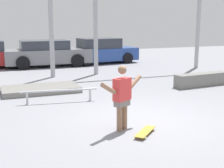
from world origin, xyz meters
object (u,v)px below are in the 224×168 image
at_px(grind_box, 203,80).
at_px(grind_rail, 59,92).
at_px(skateboarder, 122,95).
at_px(parked_car_grey, 47,53).
at_px(parked_car_blue, 101,51).
at_px(manual_pad, 41,89).
at_px(skateboard, 145,132).

xyz_separation_m(grind_box, grind_rail, (-5.52, -0.47, 0.07)).
bearing_deg(skateboarder, parked_car_grey, 60.89).
relative_size(grind_rail, parked_car_grey, 0.50).
distance_m(parked_car_grey, parked_car_blue, 3.10).
distance_m(skateboarder, manual_pad, 4.71).
distance_m(manual_pad, parked_car_grey, 6.36).
distance_m(skateboarder, grind_box, 5.81).
distance_m(skateboard, parked_car_grey, 11.19).
height_order(skateboarder, grind_box, skateboarder).
xyz_separation_m(skateboard, grind_box, (4.37, 3.80, 0.18)).
bearing_deg(grind_rail, manual_pad, 100.14).
height_order(skateboarder, grind_rail, skateboarder).
height_order(grind_box, manual_pad, grind_box).
bearing_deg(grind_box, parked_car_grey, 121.43).
distance_m(grind_rail, parked_car_grey, 7.92).
xyz_separation_m(skateboarder, grind_box, (4.72, 3.34, -0.55)).
height_order(skateboarder, skateboard, skateboarder).
height_order(grind_box, grind_rail, grind_box).
distance_m(skateboarder, parked_car_blue, 11.31).
distance_m(skateboard, parked_car_blue, 11.67).
xyz_separation_m(manual_pad, parked_car_blue, (4.41, 6.29, 0.59)).
bearing_deg(skateboard, manual_pad, 63.21).
relative_size(skateboarder, grind_box, 0.62).
relative_size(grind_rail, parked_car_blue, 0.54).
distance_m(grind_box, grind_rail, 5.54).
height_order(skateboard, parked_car_blue, parked_car_blue).
bearing_deg(grind_box, manual_pad, 168.47).
xyz_separation_m(skateboard, manual_pad, (-1.45, 4.98, 0.03)).
height_order(skateboarder, parked_car_blue, skateboarder).
relative_size(grind_box, parked_car_grey, 0.52).
xyz_separation_m(manual_pad, grind_rail, (0.30, -1.65, 0.22)).
bearing_deg(manual_pad, skateboarder, -76.41).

